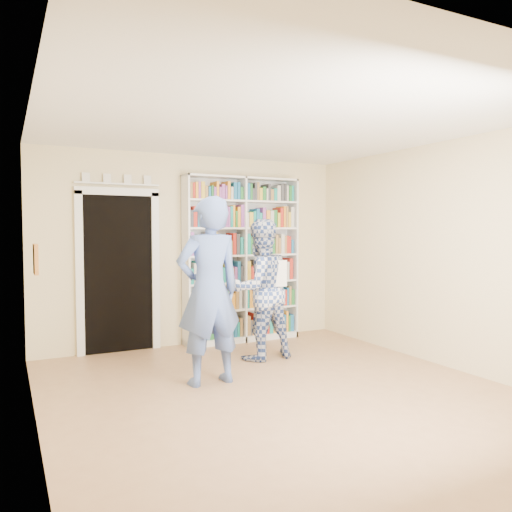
{
  "coord_description": "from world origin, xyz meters",
  "views": [
    {
      "loc": [
        -2.46,
        -4.28,
        1.64
      ],
      "look_at": [
        0.16,
        0.9,
        1.34
      ],
      "focal_mm": 35.0,
      "sensor_mm": 36.0,
      "label": 1
    }
  ],
  "objects": [
    {
      "name": "paper_sheet",
      "position": [
        0.55,
        1.06,
        1.1
      ],
      "size": [
        0.23,
        0.05,
        0.33
      ],
      "primitive_type": "cube",
      "rotation": [
        0.0,
        0.0,
        -0.16
      ],
      "color": "white",
      "rests_on": "man_plaid"
    },
    {
      "name": "wall_back",
      "position": [
        0.0,
        2.5,
        1.35
      ],
      "size": [
        4.5,
        0.0,
        4.5
      ],
      "primitive_type": "plane",
      "rotation": [
        1.57,
        0.0,
        0.0
      ],
      "color": "beige",
      "rests_on": "floor"
    },
    {
      "name": "man_blue",
      "position": [
        -0.53,
        0.63,
        1.0
      ],
      "size": [
        0.76,
        0.52,
        1.99
      ],
      "primitive_type": "imported",
      "rotation": [
        0.0,
        0.0,
        3.21
      ],
      "color": "#4F69B0",
      "rests_on": "floor"
    },
    {
      "name": "wall_left",
      "position": [
        -2.25,
        0.0,
        1.35
      ],
      "size": [
        0.0,
        5.0,
        5.0
      ],
      "primitive_type": "plane",
      "rotation": [
        1.57,
        0.0,
        1.57
      ],
      "color": "beige",
      "rests_on": "floor"
    },
    {
      "name": "bookshelf",
      "position": [
        0.66,
        2.34,
        1.22
      ],
      "size": [
        1.75,
        0.33,
        2.41
      ],
      "rotation": [
        0.0,
        0.0,
        -0.13
      ],
      "color": "white",
      "rests_on": "floor"
    },
    {
      "name": "wall_art",
      "position": [
        -2.23,
        0.2,
        1.4
      ],
      "size": [
        0.03,
        0.25,
        0.25
      ],
      "primitive_type": "cube",
      "color": "brown",
      "rests_on": "wall_left"
    },
    {
      "name": "ceiling",
      "position": [
        0.0,
        0.0,
        2.7
      ],
      "size": [
        5.0,
        5.0,
        0.0
      ],
      "primitive_type": "plane",
      "rotation": [
        3.14,
        0.0,
        0.0
      ],
      "color": "white",
      "rests_on": "wall_back"
    },
    {
      "name": "wall_right",
      "position": [
        2.25,
        0.0,
        1.35
      ],
      "size": [
        0.0,
        5.0,
        5.0
      ],
      "primitive_type": "plane",
      "rotation": [
        1.57,
        0.0,
        -1.57
      ],
      "color": "beige",
      "rests_on": "floor"
    },
    {
      "name": "doorway",
      "position": [
        -1.1,
        2.48,
        1.18
      ],
      "size": [
        1.1,
        0.08,
        2.43
      ],
      "color": "black",
      "rests_on": "floor"
    },
    {
      "name": "floor",
      "position": [
        0.0,
        0.0,
        0.0
      ],
      "size": [
        5.0,
        5.0,
        0.0
      ],
      "primitive_type": "plane",
      "color": "#9A6E4A",
      "rests_on": "ground"
    },
    {
      "name": "man_plaid",
      "position": [
        0.42,
        1.3,
        0.89
      ],
      "size": [
        0.91,
        0.73,
        1.78
      ],
      "primitive_type": "imported",
      "rotation": [
        0.0,
        0.0,
        3.21
      ],
      "color": "navy",
      "rests_on": "floor"
    }
  ]
}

